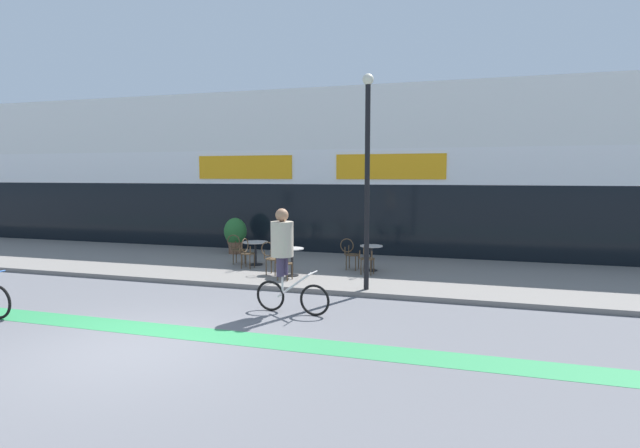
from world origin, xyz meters
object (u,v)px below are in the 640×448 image
object	(u,v)px
bistro_table_2	(371,253)
lamp_post	(367,167)
bistro_table_1	(292,256)
cafe_chair_0_near	(246,251)
bistro_table_0	(255,248)
cafe_chair_2_near	(367,256)
cyclist_1	(284,251)
cafe_chair_1_near	(283,261)
cafe_chair_0_side	(237,247)
cafe_chair_2_side	(350,252)
cafe_chair_1_side	(271,256)
planter_pot	(235,234)

from	to	relation	value
bistro_table_2	lamp_post	size ratio (longest dim) A/B	0.14
bistro_table_1	cafe_chair_0_near	world-z (taller)	cafe_chair_0_near
bistro_table_1	lamp_post	bearing A→B (deg)	-24.09
bistro_table_0	cafe_chair_2_near	size ratio (longest dim) A/B	0.85
cafe_chair_2_near	cyclist_1	size ratio (longest dim) A/B	0.42
cafe_chair_1_near	cyclist_1	bearing A→B (deg)	-152.18
bistro_table_2	cafe_chair_2_near	xyz separation A→B (m)	(-0.01, -0.63, 0.00)
cafe_chair_0_side	cafe_chair_2_side	xyz separation A→B (m)	(3.54, 0.11, 0.00)
cafe_chair_1_near	cafe_chair_1_side	size ratio (longest dim) A/B	1.00
cafe_chair_2_near	cyclist_1	xyz separation A→B (m)	(-0.98, -3.75, 0.66)
cyclist_1	cafe_chair_2_side	bearing A→B (deg)	90.94
bistro_table_0	planter_pot	world-z (taller)	planter_pot
planter_pot	cafe_chair_1_near	bearing A→B (deg)	-49.23
cafe_chair_2_near	lamp_post	xyz separation A→B (m)	(0.33, -1.71, 2.40)
cafe_chair_1_side	bistro_table_2	bearing A→B (deg)	35.68
lamp_post	bistro_table_1	bearing A→B (deg)	155.91
bistro_table_2	planter_pot	size ratio (longest dim) A/B	0.58
bistro_table_0	cafe_chair_0_near	bearing A→B (deg)	-90.35
cafe_chair_1_near	cafe_chair_1_side	bearing A→B (deg)	50.66
cafe_chair_0_side	bistro_table_2	bearing A→B (deg)	-5.67
bistro_table_2	cafe_chair_0_side	xyz separation A→B (m)	(-4.17, -0.10, 0.00)
cafe_chair_1_near	cafe_chair_2_near	world-z (taller)	same
bistro_table_0	lamp_post	bearing A→B (deg)	-30.04
bistro_table_2	cafe_chair_1_side	distance (m)	2.86
cafe_chair_1_side	cyclist_1	size ratio (longest dim) A/B	0.42
lamp_post	bistro_table_2	bearing A→B (deg)	97.99
cafe_chair_1_side	planter_pot	size ratio (longest dim) A/B	0.73
bistro_table_0	cyclist_1	xyz separation A→B (m)	(2.56, -4.28, 0.67)
cafe_chair_0_side	cafe_chair_1_side	bearing A→B (deg)	-43.88
cafe_chair_0_side	cafe_chair_1_near	xyz separation A→B (m)	(2.24, -1.85, 0.00)
cafe_chair_0_near	cafe_chair_2_side	size ratio (longest dim) A/B	1.00
planter_pot	cafe_chair_2_near	bearing A→B (deg)	-24.92
cafe_chair_0_near	cafe_chair_1_side	xyz separation A→B (m)	(1.00, -0.60, 0.00)
cafe_chair_0_near	cafe_chair_1_side	size ratio (longest dim) A/B	1.00
cafe_chair_2_side	lamp_post	size ratio (longest dim) A/B	0.18
bistro_table_0	cafe_chair_2_side	world-z (taller)	cafe_chair_2_side
bistro_table_1	cafe_chair_2_side	distance (m)	1.86
cafe_chair_2_side	planter_pot	xyz separation A→B (m)	(-4.50, 1.74, 0.17)
bistro_table_0	cafe_chair_1_side	xyz separation A→B (m)	(1.00, -1.22, 0.01)
bistro_table_1	cafe_chair_0_side	bearing A→B (deg)	151.43
cafe_chair_0_near	lamp_post	world-z (taller)	lamp_post
cafe_chair_0_side	planter_pot	size ratio (longest dim) A/B	0.73
bistro_table_0	cafe_chair_1_side	bearing A→B (deg)	-50.73
cafe_chair_2_side	cafe_chair_0_side	bearing A→B (deg)	-173.40
cafe_chair_2_side	cafe_chair_1_near	bearing A→B (deg)	-118.75
cafe_chair_0_side	lamp_post	world-z (taller)	lamp_post
cafe_chair_2_near	lamp_post	bearing A→B (deg)	-163.46
bistro_table_0	bistro_table_2	bearing A→B (deg)	1.54
cafe_chair_1_side	cafe_chair_2_near	size ratio (longest dim) A/B	1.00
cafe_chair_0_side	cyclist_1	bearing A→B (deg)	-60.43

